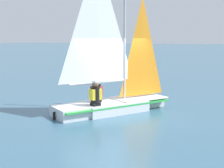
# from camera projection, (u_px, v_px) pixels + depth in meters

# --- Properties ---
(ground_plane) EXTENTS (260.00, 260.00, 0.00)m
(ground_plane) POSITION_uv_depth(u_px,v_px,m) (112.00, 111.00, 10.77)
(ground_plane) COLOR #38607A
(sailboat_main) EXTENTS (3.02, 4.18, 5.30)m
(sailboat_main) POSITION_uv_depth(u_px,v_px,m) (112.00, 87.00, 10.64)
(sailboat_main) COLOR silver
(sailboat_main) RESTS_ON ground_plane
(sailor_helm) EXTENTS (0.40, 0.42, 1.16)m
(sailor_helm) POSITION_uv_depth(u_px,v_px,m) (96.00, 94.00, 10.56)
(sailor_helm) COLOR black
(sailor_helm) RESTS_ON ground_plane
(sailor_crew) EXTENTS (0.40, 0.42, 1.16)m
(sailor_crew) POSITION_uv_depth(u_px,v_px,m) (95.00, 97.00, 9.98)
(sailor_crew) COLOR black
(sailor_crew) RESTS_ON ground_plane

